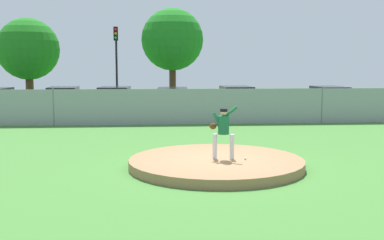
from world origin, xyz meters
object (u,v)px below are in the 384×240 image
Objects in this scene: pitcher_youth at (223,128)px; parked_car_champagne at (236,101)px; parked_car_charcoal at (115,102)px; traffic_cone_orange at (195,107)px; parked_car_navy at (329,100)px; parked_car_white at (172,102)px; baseball at (245,158)px; parked_car_teal at (64,102)px; traffic_light_near at (116,54)px.

pitcher_youth is 0.35× the size of parked_car_champagne.
traffic_cone_orange is (4.97, 1.60, -0.53)m from parked_car_charcoal.
parked_car_charcoal is (-7.39, 0.00, -0.02)m from parked_car_champagne.
parked_car_charcoal reaches higher than traffic_cone_orange.
traffic_cone_orange is at bearing 167.29° from parked_car_navy.
parked_car_white is 2.68m from traffic_cone_orange.
traffic_cone_orange is at bearing 88.07° from pitcher_youth.
parked_car_charcoal is (-13.13, 0.24, -0.02)m from parked_car_navy.
parked_car_charcoal is (-4.41, 14.89, -0.37)m from pitcher_youth.
baseball is 0.02× the size of parked_car_navy.
parked_car_charcoal is at bearing 108.49° from baseball.
traffic_light_near is at bearing 48.96° from parked_car_teal.
baseball is at bearing -89.76° from traffic_cone_orange.
parked_car_charcoal is 4.48m from traffic_light_near.
baseball is 14.60m from parked_car_white.
baseball is at bearing -61.99° from parked_car_teal.
baseball is 0.02× the size of parked_car_teal.
traffic_light_near reaches higher than parked_car_navy.
traffic_cone_orange is (-8.16, 1.84, -0.55)m from parked_car_navy.
traffic_light_near is (-13.26, 3.64, 2.90)m from parked_car_navy.
parked_car_charcoal reaches higher than parked_car_white.
parked_car_champagne is 7.39m from parked_car_charcoal.
traffic_light_near is at bearing 105.65° from baseball.
pitcher_youth is at bearing -63.62° from parked_car_teal.
parked_car_charcoal reaches higher than baseball.
pitcher_youth is 19.02m from traffic_light_near.
parked_car_champagne is 8.75m from traffic_light_near.
traffic_light_near is at bearing 103.95° from pitcher_youth.
parked_car_charcoal is 0.95× the size of parked_car_teal.
parked_car_teal is at bearing 179.50° from parked_car_champagne.
parked_car_navy is 1.01× the size of parked_car_white.
baseball is 0.02× the size of parked_car_champagne.
parked_car_white is (-1.58, 14.51, 0.50)m from baseball.
parked_car_navy is 1.15× the size of parked_car_charcoal.
traffic_light_near is (-7.52, 3.40, 2.90)m from parked_car_champagne.
parked_car_champagne is 3.97m from parked_car_white.
parked_car_champagne is at bearing 177.67° from parked_car_navy.
pitcher_youth is 0.28× the size of traffic_light_near.
traffic_light_near reaches higher than traffic_cone_orange.
baseball is 16.66m from traffic_cone_orange.
traffic_light_near reaches higher than baseball.
parked_car_white is (3.46, -0.55, 0.01)m from parked_car_charcoal.
traffic_cone_orange is at bearing 54.93° from parked_car_white.
parked_car_teal reaches higher than baseball.
parked_car_white reaches higher than traffic_cone_orange.
parked_car_champagne is at bearing 7.88° from parked_car_white.
pitcher_youth is 16.73m from parked_car_teal.
parked_car_navy reaches higher than parked_car_white.
parked_car_charcoal is at bearing -162.09° from traffic_cone_orange.
parked_car_white is at bearing -5.60° from parked_car_teal.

